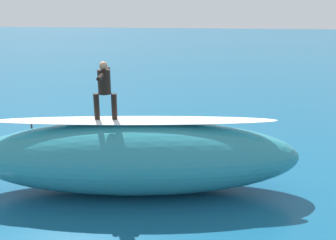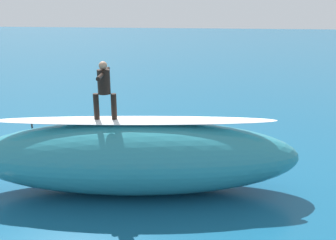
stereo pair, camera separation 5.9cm
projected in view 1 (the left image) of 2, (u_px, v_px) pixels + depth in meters
name	position (u px, v px, depth m)	size (l,w,h in m)	color
ground_plane	(147.00, 162.00, 12.11)	(120.00, 120.00, 0.00)	#145175
wave_crest	(136.00, 157.00, 10.02)	(8.67, 2.12, 1.97)	teal
wave_foam_lip	(135.00, 121.00, 9.71)	(7.37, 0.74, 0.08)	white
surfboard_riding	(106.00, 121.00, 9.71)	(1.85, 0.46, 0.07)	#EAE5C6
surfer_riding	(104.00, 86.00, 9.43)	(0.59, 1.41, 1.49)	black
surfboard_paddling	(211.00, 140.00, 13.89)	(2.12, 0.52, 0.09)	#E0563D
surfer_paddling	(213.00, 135.00, 13.93)	(1.05, 1.58, 0.31)	black
buoy_marker	(34.00, 143.00, 12.89)	(0.60, 0.60, 1.01)	yellow
foam_patch_mid	(56.00, 151.00, 12.80)	(0.97, 0.80, 0.15)	white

